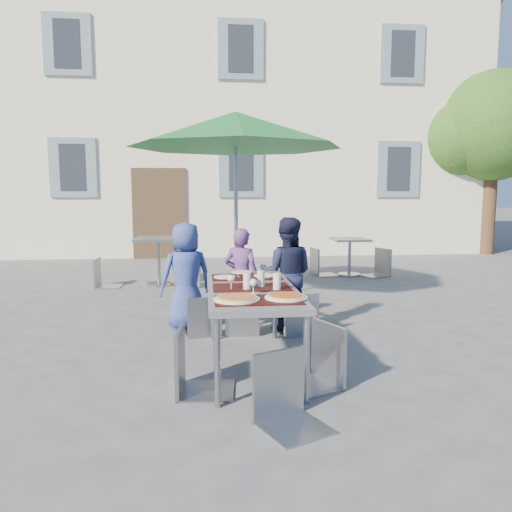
{
  "coord_description": "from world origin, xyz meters",
  "views": [
    {
      "loc": [
        -0.91,
        -4.9,
        1.62
      ],
      "look_at": [
        -0.36,
        0.48,
        0.92
      ],
      "focal_mm": 35.0,
      "sensor_mm": 36.0,
      "label": 1
    }
  ],
  "objects": [
    {
      "name": "ground",
      "position": [
        0.0,
        0.0,
        0.0
      ],
      "size": [
        90.0,
        90.0,
        0.0
      ],
      "primitive_type": "plane",
      "color": "#4A4B4D",
      "rests_on": "ground"
    },
    {
      "name": "building",
      "position": [
        -0.0,
        11.5,
        4.85
      ],
      "size": [
        13.6,
        8.2,
        11.1
      ],
      "color": "beige",
      "rests_on": "ground"
    },
    {
      "name": "tree",
      "position": [
        6.55,
        7.54,
        3.25
      ],
      "size": [
        3.6,
        3.0,
        4.7
      ],
      "color": "#4B3220",
      "rests_on": "ground"
    },
    {
      "name": "dining_table",
      "position": [
        -0.49,
        -0.42,
        0.7
      ],
      "size": [
        0.8,
        1.85,
        0.76
      ],
      "color": "#414044",
      "rests_on": "ground"
    },
    {
      "name": "pizza_near_left",
      "position": [
        -0.66,
        -0.97,
        0.77
      ],
      "size": [
        0.38,
        0.38,
        0.03
      ],
      "color": "white",
      "rests_on": "dining_table"
    },
    {
      "name": "pizza_near_right",
      "position": [
        -0.26,
        -0.94,
        0.77
      ],
      "size": [
        0.35,
        0.35,
        0.03
      ],
      "color": "white",
      "rests_on": "dining_table"
    },
    {
      "name": "glassware",
      "position": [
        -0.44,
        -0.52,
        0.83
      ],
      "size": [
        0.47,
        0.38,
        0.15
      ],
      "color": "silver",
      "rests_on": "dining_table"
    },
    {
      "name": "place_settings",
      "position": [
        -0.51,
        0.23,
        0.76
      ],
      "size": [
        0.67,
        0.52,
        0.01
      ],
      "color": "white",
      "rests_on": "dining_table"
    },
    {
      "name": "child_0",
      "position": [
        -1.14,
        0.96,
        0.64
      ],
      "size": [
        0.72,
        0.6,
        1.27
      ],
      "primitive_type": "imported",
      "rotation": [
        0.0,
        0.0,
        3.5
      ],
      "color": "#33458D",
      "rests_on": "ground"
    },
    {
      "name": "child_1",
      "position": [
        -0.47,
        1.03,
        0.6
      ],
      "size": [
        0.51,
        0.44,
        1.2
      ],
      "primitive_type": "imported",
      "rotation": [
        0.0,
        0.0,
        2.72
      ],
      "color": "#5A366E",
      "rests_on": "ground"
    },
    {
      "name": "child_2",
      "position": [
        0.04,
        0.81,
        0.67
      ],
      "size": [
        0.72,
        0.52,
        1.33
      ],
      "primitive_type": "imported",
      "rotation": [
        0.0,
        0.0,
        2.89
      ],
      "color": "#191D37",
      "rests_on": "ground"
    },
    {
      "name": "chair_0",
      "position": [
        -0.94,
        0.64,
        0.5
      ],
      "size": [
        0.45,
        0.46,
        0.87
      ],
      "color": "gray",
      "rests_on": "ground"
    },
    {
      "name": "chair_1",
      "position": [
        -0.49,
        0.65,
        0.5
      ],
      "size": [
        0.41,
        0.41,
        0.87
      ],
      "color": "gray",
      "rests_on": "ground"
    },
    {
      "name": "chair_2",
      "position": [
        0.14,
        0.57,
        0.54
      ],
      "size": [
        0.51,
        0.51,
        0.93
      ],
      "color": "gray",
      "rests_on": "ground"
    },
    {
      "name": "chair_3",
      "position": [
        -1.02,
        -0.98,
        0.59
      ],
      "size": [
        0.48,
        0.48,
        1.0
      ],
      "color": "gray",
      "rests_on": "ground"
    },
    {
      "name": "chair_4",
      "position": [
        0.03,
        -0.93,
        0.58
      ],
      "size": [
        0.58,
        0.58,
        0.99
      ],
      "color": "gray",
      "rests_on": "ground"
    },
    {
      "name": "chair_5",
      "position": [
        -0.36,
        -1.6,
        0.56
      ],
      "size": [
        0.56,
        0.57,
        0.96
      ],
      "color": "gray",
      "rests_on": "ground"
    },
    {
      "name": "patio_umbrella",
      "position": [
        -0.46,
        2.22,
        2.47
      ],
      "size": [
        3.04,
        3.04,
        2.73
      ],
      "color": "#9EA1A5",
      "rests_on": "ground"
    },
    {
      "name": "cafe_table_0",
      "position": [
        -1.71,
        3.82,
        0.61
      ],
      "size": [
        0.78,
        0.78,
        0.84
      ],
      "color": "#9EA1A5",
      "rests_on": "ground"
    },
    {
      "name": "bg_chair_l_0",
      "position": [
        -2.65,
        3.77,
        0.54
      ],
      "size": [
        0.44,
        0.43,
        0.93
      ],
      "color": "gray",
      "rests_on": "ground"
    },
    {
      "name": "bg_chair_r_0",
      "position": [
        -1.15,
        3.63,
        0.5
      ],
      "size": [
        0.5,
        0.5,
        0.87
      ],
      "color": "gray",
      "rests_on": "ground"
    },
    {
      "name": "cafe_table_1",
      "position": [
        1.89,
        4.47,
        0.49
      ],
      "size": [
        0.68,
        0.68,
        0.73
      ],
      "color": "#9EA1A5",
      "rests_on": "ground"
    },
    {
      "name": "bg_chair_l_1",
      "position": [
        1.32,
        4.55,
        0.61
      ],
      "size": [
        0.52,
        0.52,
        1.03
      ],
      "color": "gray",
      "rests_on": "ground"
    },
    {
      "name": "bg_chair_r_1",
      "position": [
        2.45,
        4.39,
        0.6
      ],
      "size": [
        0.59,
        0.59,
        1.01
      ],
      "color": "gray",
      "rests_on": "ground"
    }
  ]
}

